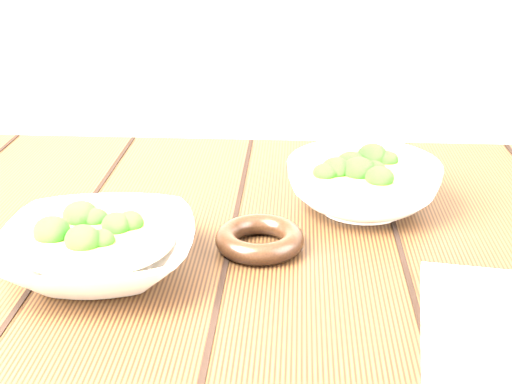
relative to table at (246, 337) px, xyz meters
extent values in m
cube|color=black|center=(0.00, 0.00, 0.10)|extent=(1.20, 0.80, 0.04)
imported|color=silver|center=(-0.16, -0.06, 0.15)|extent=(0.23, 0.23, 0.05)
cylinder|color=#9A6B45|center=(-0.16, -0.06, 0.16)|extent=(0.17, 0.17, 0.00)
ellipsoid|color=#30781A|center=(-0.14, -0.05, 0.17)|extent=(0.03, 0.03, 0.03)
ellipsoid|color=#30781A|center=(-0.15, -0.03, 0.17)|extent=(0.03, 0.03, 0.03)
ellipsoid|color=#30781A|center=(-0.20, -0.04, 0.17)|extent=(0.03, 0.03, 0.03)
ellipsoid|color=#30781A|center=(-0.17, -0.08, 0.17)|extent=(0.03, 0.03, 0.03)
ellipsoid|color=#30781A|center=(-0.13, -0.09, 0.17)|extent=(0.03, 0.03, 0.03)
imported|color=silver|center=(0.14, 0.13, 0.15)|extent=(0.24, 0.24, 0.06)
cylinder|color=#9A6B45|center=(0.14, 0.13, 0.17)|extent=(0.16, 0.16, 0.00)
ellipsoid|color=#30781A|center=(0.16, 0.14, 0.18)|extent=(0.03, 0.03, 0.03)
ellipsoid|color=#30781A|center=(0.16, 0.16, 0.18)|extent=(0.03, 0.03, 0.03)
ellipsoid|color=#30781A|center=(0.12, 0.17, 0.18)|extent=(0.03, 0.03, 0.03)
ellipsoid|color=#30781A|center=(0.12, 0.13, 0.18)|extent=(0.03, 0.03, 0.03)
ellipsoid|color=#30781A|center=(0.12, 0.11, 0.18)|extent=(0.03, 0.03, 0.03)
ellipsoid|color=#30781A|center=(0.15, 0.08, 0.18)|extent=(0.03, 0.03, 0.03)
ellipsoid|color=#30781A|center=(0.17, 0.11, 0.18)|extent=(0.03, 0.03, 0.03)
torus|color=black|center=(0.02, 0.00, 0.13)|extent=(0.11, 0.11, 0.03)
camera|label=1|loc=(0.06, -0.73, 0.51)|focal=50.00mm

